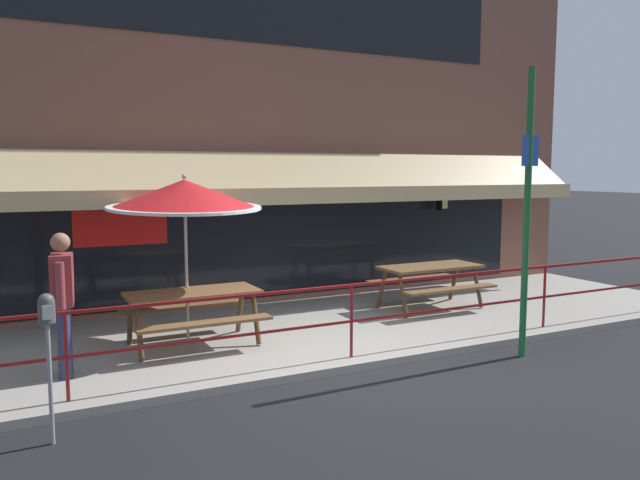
# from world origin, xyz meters

# --- Properties ---
(ground_plane) EXTENTS (120.00, 120.00, 0.00)m
(ground_plane) POSITION_xyz_m (0.00, 0.00, 0.00)
(ground_plane) COLOR black
(patio_deck) EXTENTS (15.00, 4.00, 0.10)m
(patio_deck) POSITION_xyz_m (0.00, 2.00, 0.05)
(patio_deck) COLOR #9E998E
(patio_deck) RESTS_ON ground
(restaurant_building) EXTENTS (15.00, 1.60, 7.80)m
(restaurant_building) POSITION_xyz_m (0.00, 4.23, 3.87)
(restaurant_building) COLOR brown
(restaurant_building) RESTS_ON ground
(patio_railing) EXTENTS (13.84, 0.04, 0.97)m
(patio_railing) POSITION_xyz_m (0.00, 0.30, 0.80)
(patio_railing) COLOR maroon
(patio_railing) RESTS_ON patio_deck
(picnic_table_left) EXTENTS (1.80, 1.42, 0.76)m
(picnic_table_left) POSITION_xyz_m (-1.68, 1.77, 0.71)
(picnic_table_left) COLOR brown
(picnic_table_left) RESTS_ON patio_deck
(picnic_table_centre) EXTENTS (1.80, 1.42, 0.76)m
(picnic_table_centre) POSITION_xyz_m (2.69, 2.18, 0.71)
(picnic_table_centre) COLOR brown
(picnic_table_centre) RESTS_ON patio_deck
(patio_umbrella_left) EXTENTS (2.14, 2.14, 2.38)m
(patio_umbrella_left) POSITION_xyz_m (-1.68, 2.08, 2.18)
(patio_umbrella_left) COLOR #B7B2A8
(patio_umbrella_left) RESTS_ON patio_deck
(pedestrian_walking) EXTENTS (0.30, 0.61, 1.71)m
(pedestrian_walking) POSITION_xyz_m (-3.39, 1.17, 1.06)
(pedestrian_walking) COLOR navy
(pedestrian_walking) RESTS_ON patio_deck
(parking_meter_near) EXTENTS (0.15, 0.16, 1.42)m
(parking_meter_near) POSITION_xyz_m (-3.66, -0.51, 1.15)
(parking_meter_near) COLOR gray
(parking_meter_near) RESTS_ON ground
(street_sign_pole) EXTENTS (0.28, 0.09, 3.87)m
(street_sign_pole) POSITION_xyz_m (2.26, -0.45, 1.99)
(street_sign_pole) COLOR #1E6033
(street_sign_pole) RESTS_ON ground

